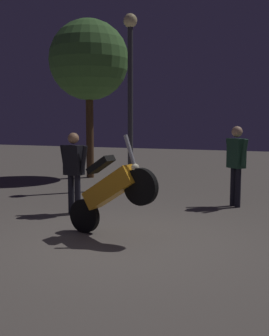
% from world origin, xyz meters
% --- Properties ---
extents(ground_plane, '(40.00, 40.00, 0.00)m').
position_xyz_m(ground_plane, '(0.00, 0.00, 0.00)').
color(ground_plane, '#605951').
extents(motorcycle_orange_foreground, '(1.64, 0.50, 1.63)m').
position_xyz_m(motorcycle_orange_foreground, '(-0.27, 0.16, 0.74)').
color(motorcycle_orange_foreground, black).
rests_on(motorcycle_orange_foreground, ground_plane).
extents(person_rider_beside, '(0.67, 0.29, 1.61)m').
position_xyz_m(person_rider_beside, '(-1.65, 1.43, 0.95)').
color(person_rider_beside, black).
rests_on(person_rider_beside, ground_plane).
extents(person_bystander_far, '(0.55, 0.51, 1.72)m').
position_xyz_m(person_bystander_far, '(1.22, 3.29, 1.03)').
color(person_bystander_far, black).
rests_on(person_bystander_far, ground_plane).
extents(streetlamp_near, '(0.36, 0.36, 4.58)m').
position_xyz_m(streetlamp_near, '(-1.73, 4.59, 2.95)').
color(streetlamp_near, '#38383D').
rests_on(streetlamp_near, ground_plane).
extents(tree_left_bg, '(2.51, 2.51, 4.99)m').
position_xyz_m(tree_left_bg, '(-3.80, 6.22, 3.71)').
color(tree_left_bg, '#4C331E').
rests_on(tree_left_bg, ground_plane).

